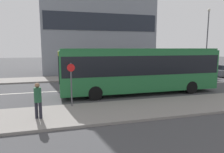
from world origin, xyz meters
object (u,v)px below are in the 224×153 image
at_px(pedestrian_near_stop, 38,98).
at_px(street_lamp, 207,35).
at_px(city_bus, 140,68).
at_px(bus_stop_sign, 71,81).
at_px(parked_car_0, 191,72).

distance_m(pedestrian_near_stop, street_lamp, 23.41).
relative_size(city_bus, bus_stop_sign, 4.80).
bearing_deg(pedestrian_near_stop, parked_car_0, -127.60).
bearing_deg(pedestrian_near_stop, street_lamp, -127.99).
distance_m(pedestrian_near_stop, bus_stop_sign, 2.42).
height_order(parked_car_0, pedestrian_near_stop, pedestrian_near_stop).
bearing_deg(parked_car_0, street_lamp, 29.97).
xyz_separation_m(bus_stop_sign, street_lamp, (17.95, 10.45, 3.44)).
relative_size(parked_car_0, street_lamp, 0.56).
xyz_separation_m(pedestrian_near_stop, bus_stop_sign, (1.68, 1.67, 0.49)).
xyz_separation_m(city_bus, parked_car_0, (8.90, 5.75, -1.30)).
height_order(city_bus, pedestrian_near_stop, city_bus).
bearing_deg(parked_car_0, pedestrian_near_stop, -147.92).
distance_m(city_bus, street_lamp, 15.19).
bearing_deg(city_bus, street_lamp, 37.32).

